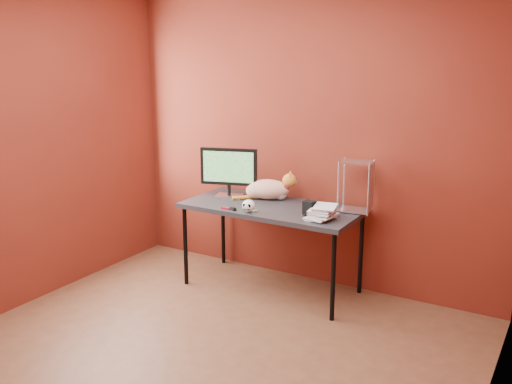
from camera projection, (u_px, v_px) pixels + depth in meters
The scene contains 11 objects.
room at pixel (185, 150), 3.44m from camera, with size 3.52×3.52×2.61m.
desk at pixel (272, 211), 4.84m from camera, with size 1.50×0.70×0.75m.
monitor at pixel (229, 170), 5.04m from camera, with size 0.50×0.23×0.44m.
cat at pixel (268, 189), 5.02m from camera, with size 0.51×0.35×0.26m.
skull_mug at pixel (249, 206), 4.62m from camera, with size 0.11×0.11×0.10m.
speaker at pixel (309, 209), 4.52m from camera, with size 0.11×0.11×0.12m.
book_stack at pixel (315, 144), 4.36m from camera, with size 0.22×0.27×1.17m.
wire_rack at pixel (356, 186), 4.61m from camera, with size 0.27×0.23×0.42m.
pocket_knife at pixel (226, 208), 4.72m from camera, with size 0.08×0.02×0.02m, color #A10C23.
black_gadget at pixel (233, 209), 4.68m from camera, with size 0.05×0.03×0.02m, color black.
washer at pixel (255, 210), 4.67m from camera, with size 0.04×0.04×0.00m, color #B5B6BB.
Camera 1 is at (2.09, -2.71, 2.03)m, focal length 40.00 mm.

